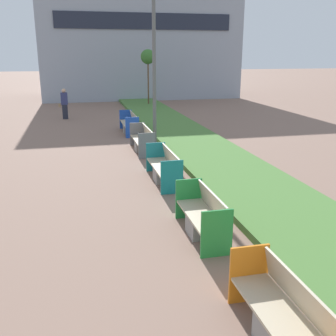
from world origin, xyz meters
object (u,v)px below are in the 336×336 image
bench_orange_frame (284,323)px  pedestrian_walking (64,104)px  bench_blue_frame (130,125)px  street_lamp_post (154,51)px  bench_grey_frame (143,142)px  bench_green_frame (203,219)px  bench_teal_frame (164,169)px  sapling_tree_far (148,57)px

bench_orange_frame → pedestrian_walking: 19.85m
bench_blue_frame → street_lamp_post: 4.62m
bench_grey_frame → pedestrian_walking: pedestrian_walking is taller
bench_orange_frame → bench_grey_frame: (0.00, 10.90, 0.00)m
street_lamp_post → pedestrian_walking: bearing=114.8°
street_lamp_post → bench_grey_frame: bearing=-131.8°
bench_orange_frame → bench_grey_frame: size_ratio=0.93×
bench_green_frame → street_lamp_post: street_lamp_post is taller
pedestrian_walking → bench_teal_frame: bearing=-76.2°
bench_orange_frame → sapling_tree_far: (2.63, 24.04, 3.01)m
bench_teal_frame → bench_blue_frame: size_ratio=0.94×
bench_orange_frame → street_lamp_post: (0.61, 11.59, 3.40)m
bench_green_frame → pedestrian_walking: pedestrian_walking is taller
bench_teal_frame → bench_grey_frame: bearing=90.0°
bench_teal_frame → street_lamp_post: street_lamp_post is taller
bench_green_frame → bench_blue_frame: 11.29m
bench_green_frame → bench_grey_frame: bearing=90.0°
bench_blue_frame → street_lamp_post: street_lamp_post is taller
bench_green_frame → bench_orange_frame: bearing=-90.0°
bench_teal_frame → pedestrian_walking: pedestrian_walking is taller
bench_orange_frame → bench_grey_frame: same height
bench_blue_frame → bench_orange_frame: bearing=-90.0°
bench_green_frame → bench_teal_frame: same height
bench_teal_frame → street_lamp_post: size_ratio=0.33×
bench_teal_frame → bench_blue_frame: same height
bench_green_frame → street_lamp_post: size_ratio=0.28×
street_lamp_post → sapling_tree_far: bearing=80.8°
bench_blue_frame → pedestrian_walking: pedestrian_walking is taller
street_lamp_post → bench_green_frame: bearing=-94.3°
bench_orange_frame → bench_grey_frame: bearing=90.0°
bench_green_frame → pedestrian_walking: (-3.08, 16.22, 0.52)m
pedestrian_walking → bench_green_frame: bearing=-79.2°
bench_orange_frame → bench_teal_frame: size_ratio=0.92×
bench_green_frame → street_lamp_post: (0.61, 8.21, 3.40)m
bench_grey_frame → bench_blue_frame: same height
street_lamp_post → bench_blue_frame: bearing=101.2°
pedestrian_walking → sapling_tree_far: bearing=37.8°
bench_teal_frame → bench_grey_frame: same height
bench_orange_frame → bench_green_frame: size_ratio=1.08×
bench_green_frame → bench_blue_frame: bearing=90.0°
bench_teal_frame → street_lamp_post: bearing=82.3°
sapling_tree_far → pedestrian_walking: size_ratio=2.26×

